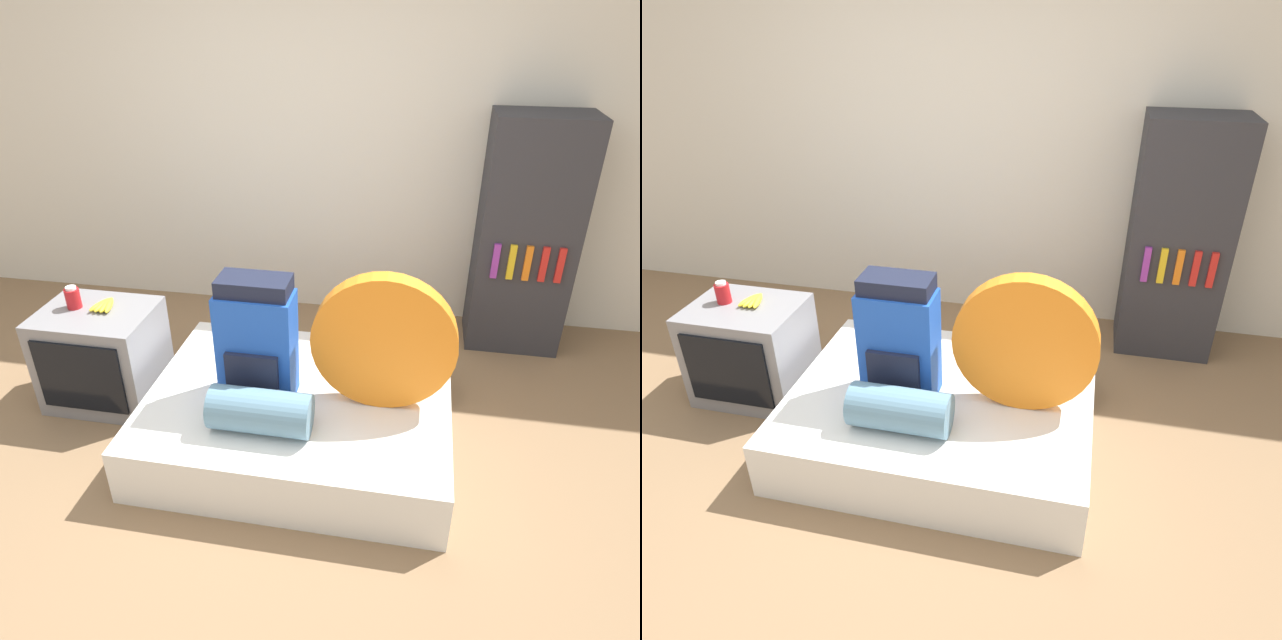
# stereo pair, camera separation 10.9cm
# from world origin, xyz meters

# --- Properties ---
(ground_plane) EXTENTS (16.00, 16.00, 0.00)m
(ground_plane) POSITION_xyz_m (0.00, 0.00, 0.00)
(ground_plane) COLOR #846647
(wall_back) EXTENTS (8.00, 0.05, 2.60)m
(wall_back) POSITION_xyz_m (0.00, 2.05, 1.30)
(wall_back) COLOR silver
(wall_back) RESTS_ON ground_plane
(bed) EXTENTS (1.57, 1.24, 0.31)m
(bed) POSITION_xyz_m (0.21, 0.47, 0.15)
(bed) COLOR white
(bed) RESTS_ON ground_plane
(backpack) EXTENTS (0.38, 0.24, 0.66)m
(backpack) POSITION_xyz_m (0.01, 0.43, 0.63)
(backpack) COLOR blue
(backpack) RESTS_ON bed
(tent_bag) EXTENTS (0.71, 0.11, 0.71)m
(tent_bag) POSITION_xyz_m (0.64, 0.47, 0.66)
(tent_bag) COLOR orange
(tent_bag) RESTS_ON bed
(sleeping_roll) EXTENTS (0.48, 0.22, 0.22)m
(sleeping_roll) POSITION_xyz_m (0.09, 0.15, 0.41)
(sleeping_roll) COLOR #5B849E
(sleeping_roll) RESTS_ON bed
(television) EXTENTS (0.63, 0.51, 0.59)m
(television) POSITION_xyz_m (-0.99, 0.63, 0.29)
(television) COLOR gray
(television) RESTS_ON ground_plane
(canister) EXTENTS (0.08, 0.08, 0.13)m
(canister) POSITION_xyz_m (-1.12, 0.66, 0.65)
(canister) COLOR #B2191E
(canister) RESTS_ON television
(banana_bunch) EXTENTS (0.14, 0.18, 0.04)m
(banana_bunch) POSITION_xyz_m (-0.95, 0.68, 0.61)
(banana_bunch) COLOR yellow
(banana_bunch) RESTS_ON television
(bookshelf) EXTENTS (0.60, 0.44, 1.53)m
(bookshelf) POSITION_xyz_m (1.44, 1.76, 0.77)
(bookshelf) COLOR #2D2D33
(bookshelf) RESTS_ON ground_plane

